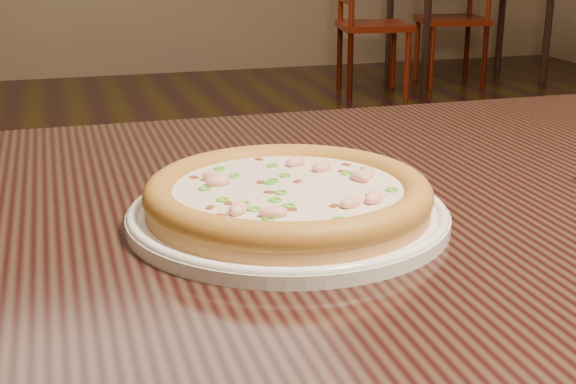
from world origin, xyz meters
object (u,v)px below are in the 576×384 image
object	(u,v)px
plate	(288,214)
chair_d	(460,19)
pizza	(288,195)
hero_table	(383,283)
chair_c	(365,25)

from	to	relation	value
plate	chair_d	size ratio (longest dim) A/B	0.31
plate	pizza	xyz separation A→B (m)	(0.00, -0.00, 0.02)
hero_table	chair_c	world-z (taller)	chair_c
hero_table	chair_d	size ratio (longest dim) A/B	1.26
hero_table	plate	bearing A→B (deg)	-157.38
hero_table	chair_c	size ratio (longest dim) A/B	1.26
pizza	hero_table	bearing A→B (deg)	22.67
hero_table	chair_d	bearing A→B (deg)	60.90
pizza	chair_d	distance (m)	4.91
hero_table	pizza	xyz separation A→B (m)	(-0.12, -0.05, 0.13)
chair_c	hero_table	bearing A→B (deg)	-111.50
hero_table	plate	distance (m)	0.17
plate	chair_d	distance (m)	4.91
plate	chair_c	world-z (taller)	chair_c
hero_table	chair_d	world-z (taller)	chair_d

